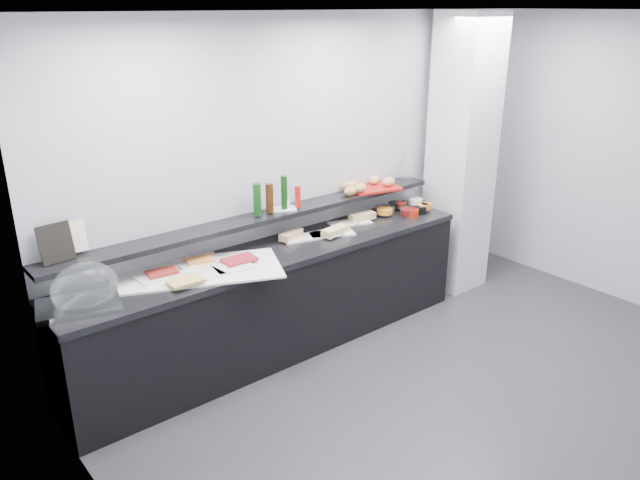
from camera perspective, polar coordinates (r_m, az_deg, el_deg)
ground at (r=4.82m, az=15.75°, el=-14.80°), size 5.00×5.00×0.00m
back_wall at (r=5.49m, az=0.01°, el=6.06°), size 5.00×0.02×2.70m
ceiling at (r=3.97m, az=19.72°, el=19.01°), size 5.00×5.00×0.00m
column at (r=6.30m, az=12.80°, el=7.48°), size 0.50×0.50×2.70m
buffet_cabinet at (r=5.19m, az=-3.90°, el=-5.80°), size 3.60×0.60×0.85m
counter_top at (r=5.01m, az=-4.03°, el=-1.19°), size 3.62×0.62×0.05m
wall_shelf at (r=5.06m, az=-5.25°, el=2.07°), size 3.60×0.25×0.04m
cloche_base at (r=4.34m, az=-21.21°, el=-5.62°), size 0.59×0.47×0.04m
cloche_dome at (r=4.32m, az=-20.67°, el=-4.12°), size 0.45×0.31×0.34m
linen_runner at (r=4.68m, az=-11.19°, el=-2.77°), size 1.35×1.02×0.01m
platter_meat_a at (r=4.63m, az=-14.47°, el=-3.09°), size 0.34×0.24×0.01m
food_meat_a at (r=4.62m, az=-14.24°, el=-2.88°), size 0.23×0.16×0.02m
platter_salmon at (r=4.80m, az=-11.15°, el=-1.93°), size 0.37×0.27×0.01m
food_salmon at (r=4.77m, az=-10.93°, el=-1.82°), size 0.22×0.17×0.02m
platter_cheese at (r=4.55m, az=-10.85°, el=-3.24°), size 0.33×0.23×0.01m
food_cheese at (r=4.44m, az=-12.17°, el=-3.70°), size 0.25×0.16×0.02m
platter_meat_b at (r=4.65m, az=-7.92°, el=-2.48°), size 0.31×0.23×0.01m
food_meat_b at (r=4.74m, az=-7.39°, el=-1.79°), size 0.25×0.17×0.02m
sandwich_plate_left at (r=5.24m, az=-1.38°, el=0.24°), size 0.42×0.25×0.01m
sandwich_food_left at (r=5.20m, az=-2.67°, el=0.49°), size 0.25×0.17×0.06m
tongs_left at (r=5.20m, az=-1.73°, el=0.24°), size 0.16×0.03×0.01m
sandwich_plate_mid at (r=5.32m, az=1.08°, el=0.58°), size 0.42×0.30×0.01m
sandwich_food_mid at (r=5.28m, az=1.45°, el=0.84°), size 0.28×0.15×0.06m
tongs_mid at (r=5.23m, az=1.61°, el=0.33°), size 0.16×0.02×0.01m
sandwich_plate_right at (r=5.59m, az=2.73°, el=1.58°), size 0.42×0.27×0.01m
sandwich_food_right at (r=5.66m, az=3.87°, el=2.18°), size 0.26×0.14×0.06m
tongs_right at (r=5.59m, az=3.67°, el=1.67°), size 0.15×0.06×0.01m
bowl_glass_fruit at (r=5.86m, az=5.91°, el=2.69°), size 0.25×0.25×0.07m
fill_glass_fruit at (r=5.81m, az=5.93°, el=2.65°), size 0.19×0.19×0.05m
bowl_black_jam at (r=6.02m, az=6.89°, el=3.12°), size 0.15×0.15×0.07m
fill_black_jam at (r=6.00m, az=7.41°, el=3.16°), size 0.12×0.12×0.05m
bowl_glass_cream at (r=6.20m, az=8.65°, el=3.57°), size 0.22×0.22×0.07m
fill_glass_cream at (r=6.15m, az=8.67°, el=3.53°), size 0.17×0.17×0.05m
bowl_red_jam at (r=5.83m, az=8.32°, el=2.48°), size 0.18×0.18×0.07m
fill_red_jam at (r=5.81m, az=7.94°, el=2.54°), size 0.13×0.13×0.05m
bowl_glass_salmon at (r=5.84m, az=8.10°, el=2.52°), size 0.21×0.21×0.07m
fill_glass_salmon at (r=5.98m, az=9.34°, el=3.00°), size 0.12×0.12×0.05m
bowl_black_fruit at (r=5.93m, az=9.21°, el=2.72°), size 0.11×0.11×0.07m
fill_black_fruit at (r=6.01m, az=9.69°, el=3.06°), size 0.13×0.13×0.05m
framed_print at (r=4.43m, az=-23.01°, el=-0.26°), size 0.23×0.09×0.26m
print_art at (r=4.50m, az=-21.76°, el=0.27°), size 0.19×0.05×0.22m
condiment_tray at (r=5.17m, az=-3.51°, el=2.85°), size 0.27×0.23×0.01m
bottle_green_a at (r=4.97m, az=-5.77°, el=3.69°), size 0.07×0.07×0.26m
bottle_brown at (r=5.04m, az=-4.64°, el=3.84°), size 0.08×0.08×0.24m
bottle_green_b at (r=5.11m, az=-3.30°, el=4.35°), size 0.07×0.07×0.28m
bottle_hot at (r=5.17m, az=-2.05°, el=3.98°), size 0.06×0.06×0.18m
shaker_salt at (r=5.15m, az=-2.97°, el=3.26°), size 0.04×0.04×0.07m
shaker_pepper at (r=5.21m, az=-2.89°, el=3.48°), size 0.03×0.03×0.07m
bread_tray at (r=5.78m, az=4.86°, el=4.78°), size 0.52×0.42×0.02m
bread_roll_nw at (r=5.64m, az=2.51°, el=5.00°), size 0.13×0.10×0.08m
bread_roll_n at (r=5.65m, az=2.84°, el=5.01°), size 0.15×0.11×0.08m
bread_roll_ne at (r=5.85m, az=5.00°, el=5.51°), size 0.16×0.13×0.08m
bread_roll_sw at (r=5.49m, az=2.81°, el=4.52°), size 0.14×0.10×0.08m
bread_roll_s at (r=5.57m, az=3.74°, el=4.77°), size 0.13×0.09×0.08m
bread_roll_se at (r=5.80m, az=6.30°, el=5.33°), size 0.16×0.11×0.08m
carafe at (r=6.07m, az=7.97°, el=6.81°), size 0.11×0.11×0.30m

